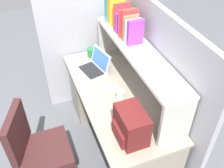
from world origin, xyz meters
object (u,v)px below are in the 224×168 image
object	(u,v)px
computer_mouse	(112,86)
paper_cup	(120,95)
backpack	(131,125)
snack_canister	(92,52)
office_chair	(41,156)
laptop	(95,66)

from	to	relation	value
computer_mouse	paper_cup	size ratio (longest dim) A/B	0.96
backpack	paper_cup	distance (m)	0.45
computer_mouse	snack_canister	world-z (taller)	snack_canister
computer_mouse	office_chair	world-z (taller)	office_chair
snack_canister	office_chair	distance (m)	1.25
office_chair	computer_mouse	bearing A→B (deg)	-49.09
computer_mouse	paper_cup	world-z (taller)	paper_cup
computer_mouse	laptop	bearing A→B (deg)	-179.60
snack_canister	backpack	bearing A→B (deg)	-2.97
computer_mouse	backpack	bearing A→B (deg)	-19.70
computer_mouse	paper_cup	bearing A→B (deg)	-9.89
snack_canister	office_chair	world-z (taller)	office_chair
computer_mouse	office_chair	distance (m)	0.94
backpack	snack_canister	xyz separation A→B (m)	(-1.22, 0.06, -0.09)
paper_cup	backpack	bearing A→B (deg)	-12.15
laptop	backpack	distance (m)	0.96
laptop	paper_cup	xyz separation A→B (m)	(0.52, 0.08, 0.00)
laptop	snack_canister	xyz separation A→B (m)	(-0.27, 0.05, 0.00)
backpack	office_chair	xyz separation A→B (m)	(-0.33, -0.73, -0.47)
computer_mouse	snack_canister	size ratio (longest dim) A/B	1.01
backpack	computer_mouse	xyz separation A→B (m)	(-0.63, 0.09, -0.12)
laptop	paper_cup	distance (m)	0.53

